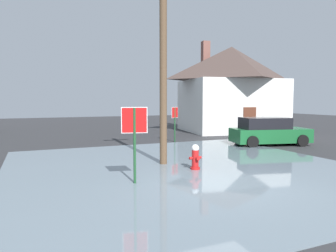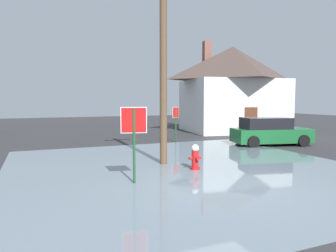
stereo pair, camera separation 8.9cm
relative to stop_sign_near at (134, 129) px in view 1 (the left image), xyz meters
The scene contains 9 objects.
ground_plane 3.17m from the stop_sign_near, 27.31° to the right, with size 80.00×80.00×0.10m, color #2D2D30.
flood_puddle 3.18m from the stop_sign_near, 29.75° to the left, with size 12.50×12.85×0.04m, color slate.
lane_stop_bar 4.37m from the stop_sign_near, 46.37° to the right, with size 3.69×0.30×0.01m, color silver.
stop_sign_near is the anchor object (origin of this frame).
fire_hydrant 2.98m from the stop_sign_near, 20.53° to the left, with size 0.47×0.40×0.94m.
utility_pole 3.77m from the stop_sign_near, 50.93° to the left, with size 1.60×0.28×7.59m.
stop_sign_far 9.65m from the stop_sign_near, 58.37° to the left, with size 0.56×0.35×2.09m.
house 17.47m from the stop_sign_near, 46.22° to the left, with size 8.66×7.69×7.29m.
parked_car 10.60m from the stop_sign_near, 27.95° to the left, with size 4.53×2.70×1.55m.
Camera 1 is at (-5.10, -7.62, 2.52)m, focal length 33.58 mm.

